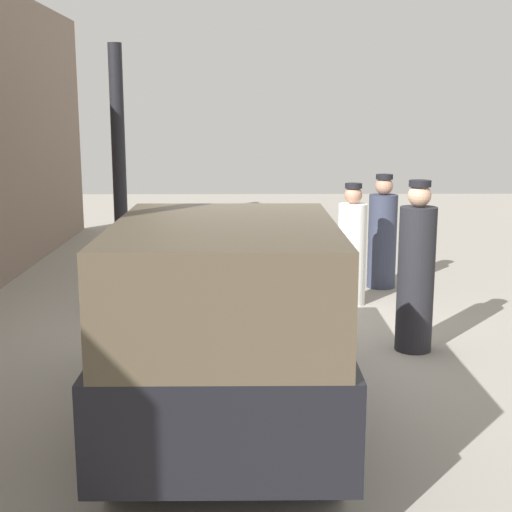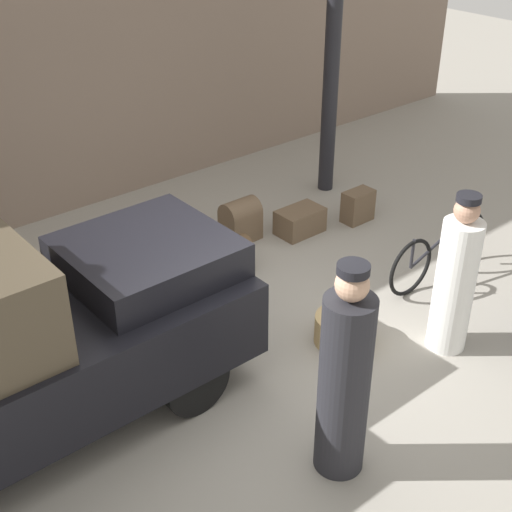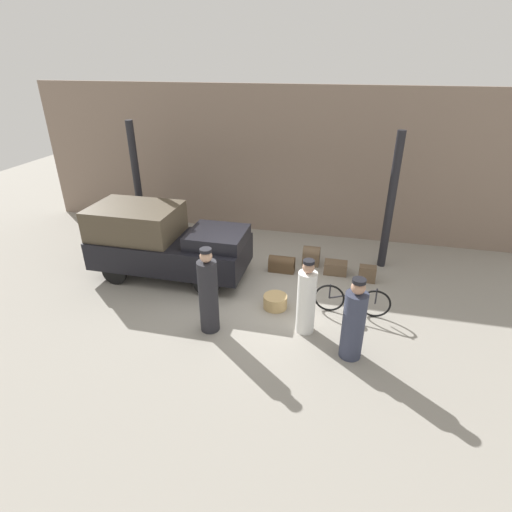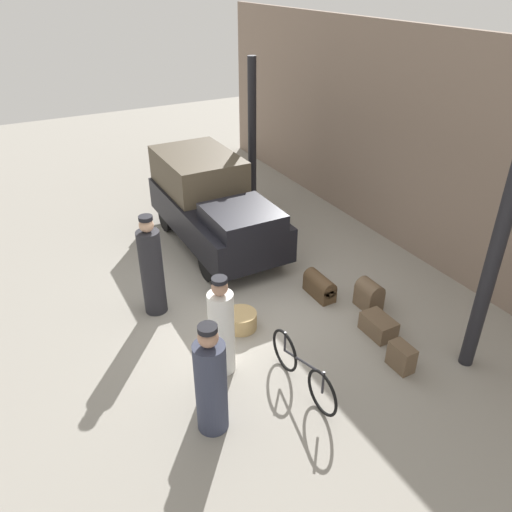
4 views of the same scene
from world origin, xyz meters
name	(u,v)px [view 1 (image 1 of 4)]	position (x,y,z in m)	size (l,w,h in m)	color
ground_plane	(273,339)	(0.00, 0.00, 0.00)	(30.00, 30.00, 0.00)	gray
canopy_pillar_right	(119,163)	(3.26, 2.30, 1.81)	(0.21, 0.21, 3.62)	black
truck	(228,315)	(-2.31, 0.45, 0.97)	(3.94, 1.69, 1.84)	black
bicycle	(286,265)	(2.50, -0.28, 0.35)	(1.67, 0.04, 0.72)	black
wicker_basket	(304,308)	(0.80, -0.42, 0.15)	(0.55, 0.55, 0.30)	tan
porter_carrying_trunk	(382,237)	(2.52, -1.71, 0.77)	(0.42, 0.42, 1.70)	#33384C
porter_standing_middle	(416,274)	(-0.38, -1.54, 0.87)	(0.40, 0.40, 1.88)	#232328
porter_with_bicycle	(352,250)	(1.57, -1.12, 0.76)	(0.39, 0.39, 1.66)	white
trunk_large_brown	(128,289)	(1.36, 1.90, 0.27)	(0.46, 0.35, 0.54)	brown
trunk_barrel_dark	(166,307)	(0.64, 1.32, 0.22)	(0.69, 0.30, 0.44)	#4C3823
suitcase_tan_flat	(161,284)	(2.05, 1.55, 0.16)	(0.60, 0.38, 0.33)	brown
suitcase_small_leather	(183,269)	(2.86, 1.30, 0.21)	(0.42, 0.24, 0.43)	brown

